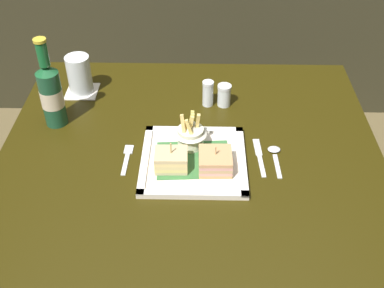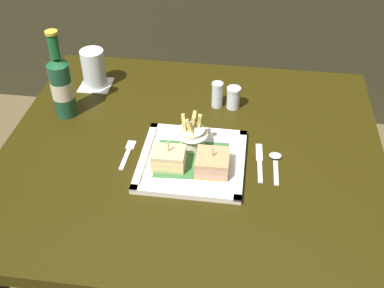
# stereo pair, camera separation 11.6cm
# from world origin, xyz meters

# --- Properties ---
(dining_table) EXTENTS (1.05, 0.94, 0.72)m
(dining_table) POSITION_xyz_m (0.00, 0.00, 0.60)
(dining_table) COLOR #2D2607
(dining_table) RESTS_ON ground_plane
(square_plate) EXTENTS (0.28, 0.28, 0.02)m
(square_plate) POSITION_xyz_m (0.01, -0.06, 0.73)
(square_plate) COLOR white
(square_plate) RESTS_ON dining_table
(sandwich_half_left) EXTENTS (0.09, 0.07, 0.08)m
(sandwich_half_left) POSITION_xyz_m (-0.05, -0.09, 0.76)
(sandwich_half_left) COLOR #D3BB8B
(sandwich_half_left) RESTS_ON square_plate
(sandwich_half_right) EXTENTS (0.09, 0.09, 0.07)m
(sandwich_half_right) POSITION_xyz_m (0.07, -0.09, 0.76)
(sandwich_half_right) COLOR tan
(sandwich_half_right) RESTS_ON square_plate
(fries_cup) EXTENTS (0.09, 0.09, 0.11)m
(fries_cup) POSITION_xyz_m (-0.00, -0.00, 0.78)
(fries_cup) COLOR silver
(fries_cup) RESTS_ON square_plate
(beer_bottle) EXTENTS (0.07, 0.07, 0.27)m
(beer_bottle) POSITION_xyz_m (-0.40, 0.11, 0.83)
(beer_bottle) COLOR #1C4C31
(beer_bottle) RESTS_ON dining_table
(drink_coaster) EXTENTS (0.10, 0.10, 0.00)m
(drink_coaster) POSITION_xyz_m (-0.36, 0.28, 0.73)
(drink_coaster) COLOR silver
(drink_coaster) RESTS_ON dining_table
(water_glass) EXTENTS (0.08, 0.08, 0.12)m
(water_glass) POSITION_xyz_m (-0.36, 0.28, 0.78)
(water_glass) COLOR silver
(water_glass) RESTS_ON dining_table
(fork) EXTENTS (0.02, 0.12, 0.00)m
(fork) POSITION_xyz_m (-0.17, -0.04, 0.73)
(fork) COLOR silver
(fork) RESTS_ON dining_table
(knife) EXTENTS (0.02, 0.16, 0.00)m
(knife) POSITION_xyz_m (0.19, -0.03, 0.73)
(knife) COLOR silver
(knife) RESTS_ON dining_table
(spoon) EXTENTS (0.04, 0.13, 0.01)m
(spoon) POSITION_xyz_m (0.23, -0.02, 0.73)
(spoon) COLOR silver
(spoon) RESTS_ON dining_table
(salt_shaker) EXTENTS (0.04, 0.04, 0.08)m
(salt_shaker) POSITION_xyz_m (0.05, 0.22, 0.76)
(salt_shaker) COLOR silver
(salt_shaker) RESTS_ON dining_table
(pepper_shaker) EXTENTS (0.04, 0.04, 0.07)m
(pepper_shaker) POSITION_xyz_m (0.10, 0.22, 0.76)
(pepper_shaker) COLOR silver
(pepper_shaker) RESTS_ON dining_table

